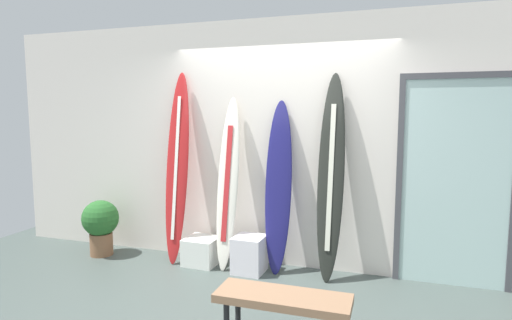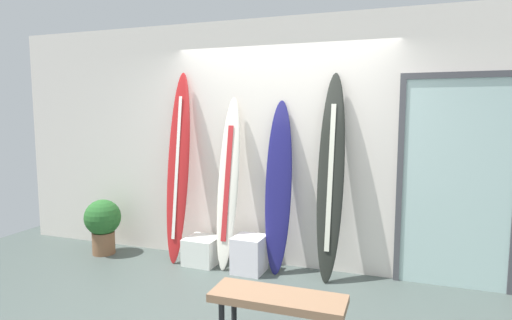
{
  "view_description": "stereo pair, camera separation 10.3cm",
  "coord_description": "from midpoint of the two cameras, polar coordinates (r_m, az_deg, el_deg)",
  "views": [
    {
      "loc": [
        1.2,
        -3.36,
        1.76
      ],
      "look_at": [
        -0.21,
        0.95,
        1.24
      ],
      "focal_mm": 29.4,
      "sensor_mm": 36.0,
      "label": 1
    },
    {
      "loc": [
        1.29,
        -3.33,
        1.76
      ],
      "look_at": [
        -0.21,
        0.95,
        1.24
      ],
      "focal_mm": 29.4,
      "sensor_mm": 36.0,
      "label": 2
    }
  ],
  "objects": [
    {
      "name": "display_block_left",
      "position": [
        5.03,
        -6.7,
        -12.12
      ],
      "size": [
        0.38,
        0.38,
        0.31
      ],
      "color": "white",
      "rests_on": "ground"
    },
    {
      "name": "surfboard_crimson",
      "position": [
        4.99,
        -9.96,
        -1.12
      ],
      "size": [
        0.29,
        0.43,
        2.23
      ],
      "color": "red",
      "rests_on": "ground"
    },
    {
      "name": "surfboard_ivory",
      "position": [
        4.73,
        -3.18,
        -3.15
      ],
      "size": [
        0.25,
        0.42,
        1.93
      ],
      "color": "silver",
      "rests_on": "ground"
    },
    {
      "name": "glass_door",
      "position": [
        4.6,
        26.16,
        -2.32
      ],
      "size": [
        1.11,
        0.06,
        2.15
      ],
      "color": "silver",
      "rests_on": "ground"
    },
    {
      "name": "wall_back",
      "position": [
        4.82,
        4.34,
        2.22
      ],
      "size": [
        7.2,
        0.2,
        2.8
      ],
      "primitive_type": "cube",
      "color": "silver",
      "rests_on": "ground"
    },
    {
      "name": "surfboard_charcoal",
      "position": [
        4.42,
        10.79,
        -2.33
      ],
      "size": [
        0.29,
        0.39,
        2.17
      ],
      "color": "black",
      "rests_on": "ground"
    },
    {
      "name": "potted_plant",
      "position": [
        5.57,
        -19.62,
        -7.98
      ],
      "size": [
        0.44,
        0.44,
        0.68
      ],
      "color": "brown",
      "rests_on": "ground"
    },
    {
      "name": "surfboard_navy",
      "position": [
        4.6,
        3.71,
        -3.67
      ],
      "size": [
        0.31,
        0.36,
        1.89
      ],
      "color": "navy",
      "rests_on": "ground"
    },
    {
      "name": "bench",
      "position": [
        3.23,
        3.95,
        -18.73
      ],
      "size": [
        0.99,
        0.34,
        0.44
      ],
      "color": "#886449",
      "rests_on": "ground"
    },
    {
      "name": "display_block_center",
      "position": [
        4.73,
        -0.28,
        -12.7
      ],
      "size": [
        0.34,
        0.34,
        0.4
      ],
      "color": "silver",
      "rests_on": "ground"
    },
    {
      "name": "ground",
      "position": [
        3.98,
        -1.02,
        -19.99
      ],
      "size": [
        8.0,
        8.0,
        0.04
      ],
      "primitive_type": "cube",
      "color": "#434E4A"
    }
  ]
}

